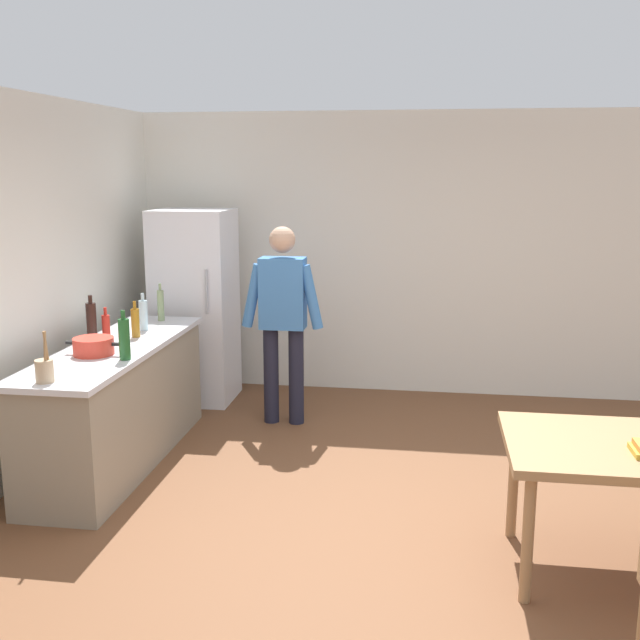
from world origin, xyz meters
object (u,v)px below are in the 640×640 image
person (283,312)px  cooking_pot (94,346)px  utensil_jar (45,370)px  dining_table (640,458)px  bottle_sauce_red (106,326)px  bottle_wine_green (124,339)px  bottle_water_clear (143,315)px  bottle_oil_amber (135,322)px  bottle_wine_dark (91,321)px  refrigerator (195,306)px  bottle_vinegar_tall (161,305)px

person → cooking_pot: 1.70m
cooking_pot → utensil_jar: (0.01, -0.68, 0.02)m
dining_table → bottle_sauce_red: bearing=159.7°
dining_table → bottle_wine_green: bottle_wine_green is taller
person → bottle_water_clear: bearing=-153.8°
person → dining_table: bearing=-42.4°
utensil_jar → bottle_water_clear: utensil_jar is taller
utensil_jar → bottle_oil_amber: 1.25m
person → bottle_sauce_red: bearing=-145.5°
bottle_water_clear → bottle_sauce_red: bearing=-118.3°
bottle_water_clear → bottle_wine_dark: size_ratio=0.88×
bottle_wine_green → bottle_oil_amber: (-0.19, 0.66, -0.03)m
bottle_wine_green → bottle_water_clear: bearing=103.9°
bottle_sauce_red → bottle_oil_amber: 0.22m
utensil_jar → bottle_oil_amber: utensil_jar is taller
bottle_wine_dark → bottle_wine_green: bearing=-47.7°
dining_table → bottle_water_clear: bottle_water_clear is taller
refrigerator → utensil_jar: bearing=-92.8°
utensil_jar → bottle_water_clear: (0.04, 1.49, 0.05)m
cooking_pot → bottle_vinegar_tall: bearing=87.5°
dining_table → bottle_water_clear: (-3.38, 1.64, 0.35)m
dining_table → bottle_vinegar_tall: bearing=149.2°
refrigerator → bottle_wine_green: refrigerator is taller
cooking_pot → dining_table: bearing=-13.6°
bottle_wine_green → bottle_sauce_red: 0.71m
utensil_jar → bottle_wine_dark: 1.15m
refrigerator → person: bearing=-30.2°
utensil_jar → bottle_oil_amber: (0.07, 1.25, 0.04)m
bottle_water_clear → bottle_oil_amber: bearing=-82.4°
refrigerator → dining_table: refrigerator is taller
refrigerator → bottle_wine_dark: 1.48m
person → bottle_vinegar_tall: size_ratio=5.31×
bottle_oil_amber → bottle_wine_dark: bearing=-157.2°
cooking_pot → bottle_water_clear: bearing=86.6°
bottle_wine_dark → utensil_jar: bearing=-78.8°
dining_table → bottle_vinegar_tall: bottle_vinegar_tall is taller
utensil_jar → bottle_vinegar_tall: same height
cooking_pot → utensil_jar: utensil_jar is taller
person → bottle_wine_green: bearing=-119.8°
person → utensil_jar: bearing=-118.2°
bottle_vinegar_tall → bottle_oil_amber: bearing=-87.5°
utensil_jar → bottle_wine_dark: bearing=101.2°
bottle_wine_dark → person: bearing=34.1°
refrigerator → person: size_ratio=1.06×
refrigerator → utensil_jar: refrigerator is taller
person → bottle_wine_green: person is taller
bottle_water_clear → bottle_oil_amber: bottle_water_clear is taller
bottle_water_clear → bottle_oil_amber: size_ratio=1.07×
bottle_vinegar_tall → bottle_oil_amber: (0.03, -0.62, -0.02)m
bottle_sauce_red → bottle_vinegar_tall: bottle_vinegar_tall is taller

